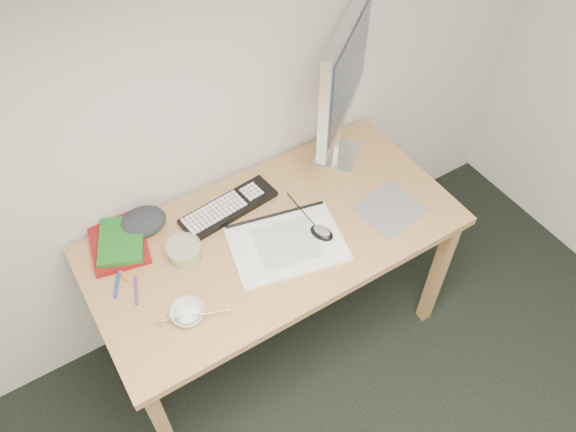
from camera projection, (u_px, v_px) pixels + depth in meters
name	position (u px, v px, depth m)	size (l,w,h in m)	color
desk	(275.00, 246.00, 2.17)	(1.40, 0.70, 0.75)	tan
mousepad	(390.00, 209.00, 2.19)	(0.23, 0.21, 0.00)	slate
sketchpad	(287.00, 244.00, 2.07)	(0.41, 0.29, 0.01)	silver
keyboard	(229.00, 208.00, 2.18)	(0.39, 0.12, 0.02)	black
monitor	(344.00, 76.00, 2.08)	(0.45, 0.37, 0.64)	silver
mouse	(322.00, 231.00, 2.08)	(0.06, 0.10, 0.03)	black
rice_bowl	(188.00, 313.00, 1.86)	(0.12, 0.12, 0.04)	silver
chopsticks	(192.00, 316.00, 1.83)	(0.02, 0.02, 0.24)	#B7B7B9
fruit_tub	(184.00, 251.00, 2.01)	(0.13, 0.13, 0.06)	#F1EE55
book_red	(118.00, 242.00, 2.07)	(0.20, 0.26, 0.03)	maroon
book_green	(121.00, 240.00, 2.04)	(0.16, 0.22, 0.02)	#19671C
cloth_lump	(143.00, 222.00, 2.10)	(0.15, 0.12, 0.06)	#282B30
pencil_pink	(273.00, 233.00, 2.11)	(0.01, 0.01, 0.16)	#D66B87
pencil_tan	(274.00, 231.00, 2.11)	(0.01, 0.01, 0.17)	tan
pencil_black	(284.00, 221.00, 2.14)	(0.01, 0.01, 0.20)	black
marker_blue	(117.00, 282.00, 1.96)	(0.01, 0.01, 0.13)	#1C3C9C
marker_orange	(119.00, 269.00, 1.99)	(0.01, 0.01, 0.12)	orange
marker_purple	(136.00, 290.00, 1.94)	(0.01, 0.01, 0.12)	#652791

